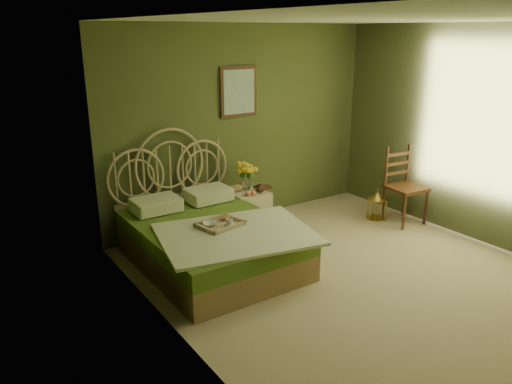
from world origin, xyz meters
TOP-DOWN VIEW (x-y plane):
  - floor at (0.00, 0.00)m, footprint 4.50×4.50m
  - ceiling at (0.00, 0.00)m, footprint 4.50×4.50m
  - wall_back at (0.00, 2.25)m, footprint 4.00×0.00m
  - wall_left at (-2.00, 0.00)m, footprint 0.00×4.50m
  - wall_right at (2.00, 0.00)m, footprint 0.00×4.50m
  - wall_art at (-0.07, 2.22)m, footprint 0.54×0.04m
  - bed at (-1.10, 1.24)m, footprint 1.75×2.22m
  - nightstand at (-0.17, 1.87)m, footprint 0.46×0.47m
  - chair at (1.70, 0.94)m, footprint 0.50×0.50m
  - birdcage at (1.49, 1.15)m, footprint 0.26×0.26m
  - book_lower at (0.01, 1.87)m, footprint 0.20×0.25m
  - book_upper at (0.01, 1.87)m, footprint 0.21×0.24m
  - cereal_bowl at (-1.19, 1.05)m, footprint 0.17×0.17m
  - coffee_cup at (-1.01, 0.94)m, footprint 0.08×0.08m

SIDE VIEW (x-z plane):
  - floor at x=0.00m, z-range 0.00..0.00m
  - birdcage at x=1.49m, z-range 0.00..0.39m
  - bed at x=-1.10m, z-range -0.38..0.99m
  - nightstand at x=-0.17m, z-range -0.12..0.81m
  - book_lower at x=0.01m, z-range 0.51..0.53m
  - book_upper at x=0.01m, z-range 0.53..0.54m
  - cereal_bowl at x=-1.19m, z-range 0.53..0.56m
  - coffee_cup at x=-1.01m, z-range 0.53..0.60m
  - chair at x=1.70m, z-range 0.06..1.09m
  - wall_back at x=0.00m, z-range -0.70..3.30m
  - wall_left at x=-2.00m, z-range -0.95..3.55m
  - wall_right at x=2.00m, z-range -0.95..3.55m
  - wall_art at x=-0.07m, z-range 1.43..2.07m
  - ceiling at x=0.00m, z-range 2.60..2.60m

